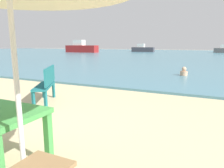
{
  "coord_description": "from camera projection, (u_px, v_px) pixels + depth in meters",
  "views": [
    {
      "loc": [
        1.71,
        -1.35,
        1.52
      ],
      "look_at": [
        -0.34,
        3.0,
        0.6
      ],
      "focal_mm": 33.34,
      "sensor_mm": 36.0,
      "label": 1
    }
  ],
  "objects": [
    {
      "name": "boat_cargo_ship",
      "position": [
        81.0,
        48.0,
        37.53
      ],
      "size": [
        6.04,
        1.65,
        2.19
      ],
      "color": "maroon",
      "rests_on": "sea_water"
    },
    {
      "name": "sea_water",
      "position": [
        197.0,
        55.0,
        28.85
      ],
      "size": [
        120.0,
        50.0,
        0.08
      ],
      "primitive_type": "cube",
      "color": "teal",
      "rests_on": "ground_plane"
    },
    {
      "name": "swimmer_person",
      "position": [
        184.0,
        72.0,
        9.74
      ],
      "size": [
        0.34,
        0.34,
        0.41
      ],
      "color": "tan",
      "rests_on": "sea_water"
    },
    {
      "name": "bench_teal_center",
      "position": [
        47.0,
        83.0,
        5.41
      ],
      "size": [
        0.93,
        1.21,
        0.95
      ],
      "color": "#196066",
      "rests_on": "ground_plane"
    },
    {
      "name": "boat_barge",
      "position": [
        143.0,
        49.0,
        39.86
      ],
      "size": [
        4.23,
        1.15,
        1.54
      ],
      "color": "#38383F",
      "rests_on": "sea_water"
    }
  ]
}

